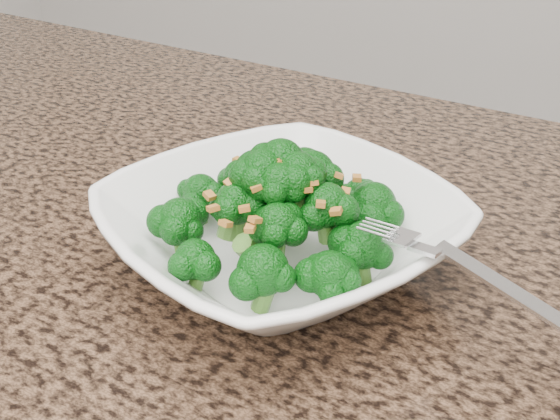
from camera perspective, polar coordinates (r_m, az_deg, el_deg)
The scene contains 5 objects.
granite_counter at distance 0.54m, azimuth -17.82°, elevation -8.12°, with size 1.64×1.04×0.03m, color brown.
bowl at distance 0.52m, azimuth -0.00°, elevation -1.91°, with size 0.25×0.25×0.06m, color white.
broccoli_pile at distance 0.49m, azimuth 0.00°, elevation 4.26°, with size 0.22×0.22×0.06m, color #084C0B, non-canonical shape.
garlic_topping at distance 0.47m, azimuth 0.00°, elevation 8.02°, with size 0.13×0.13×0.01m, color #B5742C, non-canonical shape.
fork at distance 0.44m, azimuth 12.11°, elevation -3.34°, with size 0.16×0.03×0.01m, color silver, non-canonical shape.
Camera 1 is at (0.35, 0.04, 1.20)m, focal length 45.00 mm.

